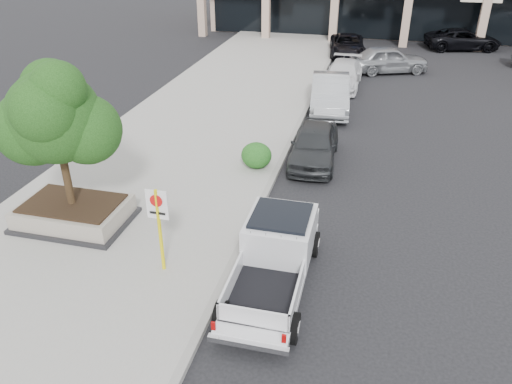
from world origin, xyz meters
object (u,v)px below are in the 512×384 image
lot_car_a (389,59)px  lot_car_d (463,39)px  curb_car_a (314,144)px  curb_car_d (347,45)px  planter (74,213)px  curb_car_b (330,93)px  planter_tree (62,116)px  curb_car_c (343,75)px  pickup_truck (273,261)px  no_parking_sign (159,220)px

lot_car_a → lot_car_d: bearing=-55.3°
curb_car_a → curb_car_d: 16.89m
curb_car_d → lot_car_d: lot_car_d is taller
lot_car_a → lot_car_d: (4.90, 7.30, -0.07)m
planter → curb_car_b: bearing=63.4°
planter_tree → curb_car_b: 13.61m
planter → curb_car_d: curb_car_d is taller
lot_car_d → planter: bearing=139.8°
curb_car_b → lot_car_d: (7.49, 14.70, -0.11)m
curb_car_d → curb_car_a: bearing=-95.9°
curb_car_c → curb_car_d: 7.12m
lot_car_d → pickup_truck: bearing=152.0°
curb_car_a → pickup_truck: bearing=-91.9°
planter → lot_car_a: (8.65, 19.53, 0.30)m
planter_tree → curb_car_a: 8.99m
no_parking_sign → curb_car_d: bearing=84.1°
curb_car_c → curb_car_d: bearing=94.2°
curb_car_b → lot_car_d: 16.50m
pickup_truck → curb_car_a: bearing=90.3°
no_parking_sign → planter_tree: bearing=154.1°
curb_car_c → lot_car_d: lot_car_d is taller
pickup_truck → curb_car_d: pickup_truck is taller
curb_car_a → curb_car_b: 5.90m
curb_car_d → lot_car_a: 4.49m
planter_tree → no_parking_sign: size_ratio=1.74×
planter_tree → curb_car_d: planter_tree is taller
curb_car_d → pickup_truck: bearing=-96.0°
no_parking_sign → curb_car_a: 8.20m
no_parking_sign → curb_car_a: size_ratio=0.56×
planter → curb_car_b: (6.07, 12.13, 0.33)m
pickup_truck → lot_car_a: pickup_truck is taller
curb_car_c → lot_car_a: lot_car_a is taller
curb_car_a → lot_car_a: size_ratio=0.91×
planter_tree → pickup_truck: 6.80m
planter_tree → curb_car_d: 23.84m
curb_car_a → curb_car_b: (-0.11, 5.90, 0.11)m
curb_car_a → lot_car_d: size_ratio=0.82×
pickup_truck → no_parking_sign: bearing=-176.9°
planter_tree → curb_car_a: bearing=45.1°
planter_tree → lot_car_a: bearing=66.3°
curb_car_a → planter: bearing=-137.1°
curb_car_a → lot_car_d: (7.37, 20.60, -0.00)m
pickup_truck → curb_car_a: size_ratio=1.21×
planter_tree → lot_car_a: 21.33m
curb_car_a → lot_car_a: 13.53m
curb_car_b → curb_car_c: (0.26, 3.87, -0.14)m
curb_car_b → curb_car_a: bearing=-95.2°
no_parking_sign → curb_car_b: 13.85m
planter → planter_tree: planter_tree is taller
curb_car_a → curb_car_c: (0.15, 9.78, -0.04)m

